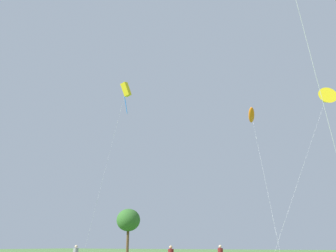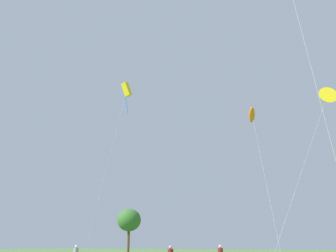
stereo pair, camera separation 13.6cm
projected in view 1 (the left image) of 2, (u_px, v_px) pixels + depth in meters
kite_flying_1 at (126, 90)px, 56.51m from camera, size 4.42×3.96×26.58m
kite_flying_2 at (251, 115)px, 43.98m from camera, size 4.42×7.65×18.00m
kite_flying_3 at (326, 99)px, 37.35m from camera, size 5.95×11.53×17.50m
park_tree_0 at (128, 220)px, 51.76m from camera, size 3.44×3.44×6.86m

